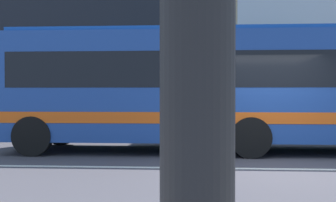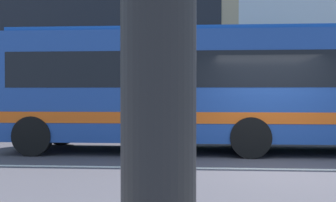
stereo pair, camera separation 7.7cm
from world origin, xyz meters
name	(u,v)px [view 1 (the left image)]	position (x,y,z in m)	size (l,w,h in m)	color
ground_plane	(282,169)	(0.00, 0.00, 0.00)	(160.00, 160.00, 0.00)	#444149
lane_centre_line	(282,169)	(0.00, 0.00, 0.00)	(60.00, 0.16, 0.01)	silver
hedge_row_far	(199,121)	(-1.66, 6.55, 0.58)	(17.94, 1.10, 1.16)	#2E5E28
apartment_block_left	(62,41)	(-9.64, 15.17, 4.71)	(19.49, 9.74, 9.42)	tan
transit_bus	(219,85)	(-1.17, 2.59, 1.79)	(11.45, 2.58, 3.26)	#1F4491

